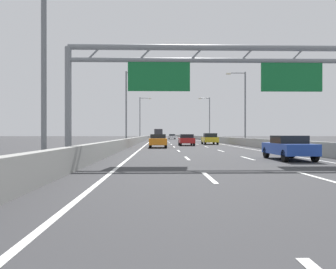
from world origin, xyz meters
TOP-DOWN VIEW (x-y plane):
  - ground_plane at (0.00, 100.00)m, footprint 260.00×260.00m
  - lane_dash_left_1 at (-1.80, 12.50)m, footprint 0.16×3.00m
  - lane_dash_left_2 at (-1.80, 21.50)m, footprint 0.16×3.00m
  - lane_dash_left_3 at (-1.80, 30.50)m, footprint 0.16×3.00m
  - lane_dash_left_4 at (-1.80, 39.50)m, footprint 0.16×3.00m
  - lane_dash_left_5 at (-1.80, 48.50)m, footprint 0.16×3.00m
  - lane_dash_left_6 at (-1.80, 57.50)m, footprint 0.16×3.00m
  - lane_dash_left_7 at (-1.80, 66.50)m, footprint 0.16×3.00m
  - lane_dash_left_8 at (-1.80, 75.50)m, footprint 0.16×3.00m
  - lane_dash_left_9 at (-1.80, 84.50)m, footprint 0.16×3.00m
  - lane_dash_left_10 at (-1.80, 93.50)m, footprint 0.16×3.00m
  - lane_dash_left_11 at (-1.80, 102.50)m, footprint 0.16×3.00m
  - lane_dash_left_12 at (-1.80, 111.50)m, footprint 0.16×3.00m
  - lane_dash_left_13 at (-1.80, 120.50)m, footprint 0.16×3.00m
  - lane_dash_left_14 at (-1.80, 129.50)m, footprint 0.16×3.00m
  - lane_dash_left_15 at (-1.80, 138.50)m, footprint 0.16×3.00m
  - lane_dash_left_16 at (-1.80, 147.50)m, footprint 0.16×3.00m
  - lane_dash_left_17 at (-1.80, 156.50)m, footprint 0.16×3.00m
  - lane_dash_right_1 at (1.80, 12.50)m, footprint 0.16×3.00m
  - lane_dash_right_2 at (1.80, 21.50)m, footprint 0.16×3.00m
  - lane_dash_right_3 at (1.80, 30.50)m, footprint 0.16×3.00m
  - lane_dash_right_4 at (1.80, 39.50)m, footprint 0.16×3.00m
  - lane_dash_right_5 at (1.80, 48.50)m, footprint 0.16×3.00m
  - lane_dash_right_6 at (1.80, 57.50)m, footprint 0.16×3.00m
  - lane_dash_right_7 at (1.80, 66.50)m, footprint 0.16×3.00m
  - lane_dash_right_8 at (1.80, 75.50)m, footprint 0.16×3.00m
  - lane_dash_right_9 at (1.80, 84.50)m, footprint 0.16×3.00m
  - lane_dash_right_10 at (1.80, 93.50)m, footprint 0.16×3.00m
  - lane_dash_right_11 at (1.80, 102.50)m, footprint 0.16×3.00m
  - lane_dash_right_12 at (1.80, 111.50)m, footprint 0.16×3.00m
  - lane_dash_right_13 at (1.80, 120.50)m, footprint 0.16×3.00m
  - lane_dash_right_14 at (1.80, 129.50)m, footprint 0.16×3.00m
  - lane_dash_right_15 at (1.80, 138.50)m, footprint 0.16×3.00m
  - lane_dash_right_16 at (1.80, 147.50)m, footprint 0.16×3.00m
  - lane_dash_right_17 at (1.80, 156.50)m, footprint 0.16×3.00m
  - edge_line_left at (-5.25, 88.00)m, footprint 0.16×176.00m
  - edge_line_right at (5.25, 88.00)m, footprint 0.16×176.00m
  - barrier_left at (-6.90, 110.00)m, footprint 0.45×220.00m
  - barrier_right at (6.90, 110.00)m, footprint 0.45×220.00m
  - sign_gantry at (0.05, 20.03)m, footprint 17.19×0.36m
  - streetlamp_left_near at (-7.47, 13.88)m, footprint 2.58×0.28m
  - streetlamp_left_mid at (-7.47, 45.67)m, footprint 2.58×0.28m
  - streetlamp_right_mid at (7.47, 45.67)m, footprint 2.58×0.28m
  - streetlamp_left_far at (-7.47, 77.47)m, footprint 2.58×0.28m
  - streetlamp_right_far at (7.47, 77.47)m, footprint 2.58×0.28m
  - blue_car at (3.80, 20.24)m, footprint 1.78×4.24m
  - silver_car at (-3.81, 137.37)m, footprint 1.85×4.50m
  - orange_car at (-3.57, 37.64)m, footprint 1.83×4.11m
  - white_car at (0.07, 96.52)m, footprint 1.81×4.68m
  - yellow_car at (3.58, 49.08)m, footprint 1.89×4.36m
  - red_car at (-0.04, 44.47)m, footprint 1.82×4.38m
  - box_truck at (-3.69, 109.51)m, footprint 2.49×8.42m

SIDE VIEW (x-z plane):
  - ground_plane at x=0.00m, z-range 0.00..0.00m
  - lane_dash_left_1 at x=-1.80m, z-range 0.00..0.01m
  - lane_dash_left_2 at x=-1.80m, z-range 0.00..0.01m
  - lane_dash_left_3 at x=-1.80m, z-range 0.00..0.01m
  - lane_dash_left_4 at x=-1.80m, z-range 0.00..0.01m
  - lane_dash_left_5 at x=-1.80m, z-range 0.00..0.01m
  - lane_dash_left_6 at x=-1.80m, z-range 0.00..0.01m
  - lane_dash_left_7 at x=-1.80m, z-range 0.00..0.01m
  - lane_dash_left_8 at x=-1.80m, z-range 0.00..0.01m
  - lane_dash_left_9 at x=-1.80m, z-range 0.00..0.01m
  - lane_dash_left_10 at x=-1.80m, z-range 0.00..0.01m
  - lane_dash_left_11 at x=-1.80m, z-range 0.00..0.01m
  - lane_dash_left_12 at x=-1.80m, z-range 0.00..0.01m
  - lane_dash_left_13 at x=-1.80m, z-range 0.00..0.01m
  - lane_dash_left_14 at x=-1.80m, z-range 0.00..0.01m
  - lane_dash_left_15 at x=-1.80m, z-range 0.00..0.01m
  - lane_dash_left_16 at x=-1.80m, z-range 0.00..0.01m
  - lane_dash_left_17 at x=-1.80m, z-range 0.00..0.01m
  - lane_dash_right_1 at x=1.80m, z-range 0.00..0.01m
  - lane_dash_right_2 at x=1.80m, z-range 0.00..0.01m
  - lane_dash_right_3 at x=1.80m, z-range 0.00..0.01m
  - lane_dash_right_4 at x=1.80m, z-range 0.00..0.01m
  - lane_dash_right_5 at x=1.80m, z-range 0.00..0.01m
  - lane_dash_right_6 at x=1.80m, z-range 0.00..0.01m
  - lane_dash_right_7 at x=1.80m, z-range 0.00..0.01m
  - lane_dash_right_8 at x=1.80m, z-range 0.00..0.01m
  - lane_dash_right_9 at x=1.80m, z-range 0.00..0.01m
  - lane_dash_right_10 at x=1.80m, z-range 0.00..0.01m
  - lane_dash_right_11 at x=1.80m, z-range 0.00..0.01m
  - lane_dash_right_12 at x=1.80m, z-range 0.00..0.01m
  - lane_dash_right_13 at x=1.80m, z-range 0.00..0.01m
  - lane_dash_right_14 at x=1.80m, z-range 0.00..0.01m
  - lane_dash_right_15 at x=1.80m, z-range 0.00..0.01m
  - lane_dash_right_16 at x=1.80m, z-range 0.00..0.01m
  - lane_dash_right_17 at x=1.80m, z-range 0.00..0.01m
  - edge_line_left at x=-5.25m, z-range 0.00..0.01m
  - edge_line_right at x=5.25m, z-range 0.00..0.01m
  - barrier_left at x=-6.90m, z-range 0.00..0.95m
  - barrier_right at x=6.90m, z-range 0.00..0.95m
  - blue_car at x=3.80m, z-range 0.03..1.39m
  - red_car at x=-0.04m, z-range 0.02..1.44m
  - white_car at x=0.07m, z-range 0.03..1.43m
  - orange_car at x=-3.57m, z-range 0.02..1.45m
  - silver_car at x=-3.81m, z-range 0.00..1.53m
  - yellow_car at x=3.58m, z-range 0.00..1.55m
  - box_truck at x=-3.69m, z-range 0.15..3.10m
  - sign_gantry at x=0.05m, z-range 1.66..8.02m
  - streetlamp_left_near at x=-7.47m, z-range 0.65..10.15m
  - streetlamp_left_mid at x=-7.47m, z-range 0.65..10.15m
  - streetlamp_right_mid at x=7.47m, z-range 0.65..10.15m
  - streetlamp_left_far at x=-7.47m, z-range 0.65..10.15m
  - streetlamp_right_far at x=7.47m, z-range 0.65..10.15m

